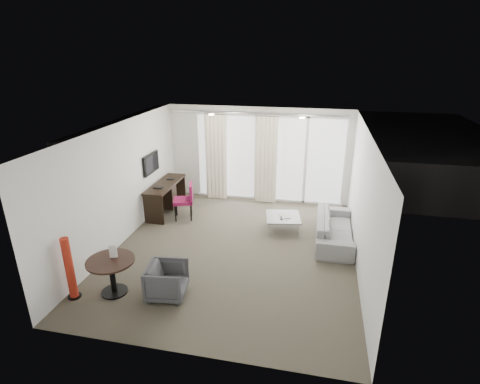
% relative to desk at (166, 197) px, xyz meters
% --- Properties ---
extents(floor, '(5.00, 6.00, 0.00)m').
position_rel_desk_xyz_m(floor, '(2.19, -1.61, -0.39)').
color(floor, '#484336').
rests_on(floor, ground).
extents(ceiling, '(5.00, 6.00, 0.00)m').
position_rel_desk_xyz_m(ceiling, '(2.19, -1.61, 2.21)').
color(ceiling, white).
rests_on(ceiling, ground).
extents(wall_left, '(0.00, 6.00, 2.60)m').
position_rel_desk_xyz_m(wall_left, '(-0.31, -1.61, 0.91)').
color(wall_left, silver).
rests_on(wall_left, ground).
extents(wall_right, '(0.00, 6.00, 2.60)m').
position_rel_desk_xyz_m(wall_right, '(4.69, -1.61, 0.91)').
color(wall_right, silver).
rests_on(wall_right, ground).
extents(wall_front, '(5.00, 0.00, 2.60)m').
position_rel_desk_xyz_m(wall_front, '(2.19, -4.61, 0.91)').
color(wall_front, silver).
rests_on(wall_front, ground).
extents(window_panel, '(4.00, 0.02, 2.38)m').
position_rel_desk_xyz_m(window_panel, '(2.49, 1.38, 0.81)').
color(window_panel, white).
rests_on(window_panel, ground).
extents(window_frame, '(4.10, 0.06, 2.44)m').
position_rel_desk_xyz_m(window_frame, '(2.49, 1.36, 0.81)').
color(window_frame, white).
rests_on(window_frame, ground).
extents(curtain_left, '(0.60, 0.20, 2.38)m').
position_rel_desk_xyz_m(curtain_left, '(1.04, 1.21, 0.81)').
color(curtain_left, silver).
rests_on(curtain_left, ground).
extents(curtain_right, '(0.60, 0.20, 2.38)m').
position_rel_desk_xyz_m(curtain_right, '(2.44, 1.21, 0.81)').
color(curtain_right, silver).
rests_on(curtain_right, ground).
extents(curtain_track, '(4.80, 0.04, 0.04)m').
position_rel_desk_xyz_m(curtain_track, '(2.19, 1.21, 2.06)').
color(curtain_track, '#B2B2B7').
rests_on(curtain_track, ceiling).
extents(downlight_a, '(0.12, 0.12, 0.02)m').
position_rel_desk_xyz_m(downlight_a, '(1.29, -0.01, 2.20)').
color(downlight_a, '#FFE0B2').
rests_on(downlight_a, ceiling).
extents(downlight_b, '(0.12, 0.12, 0.02)m').
position_rel_desk_xyz_m(downlight_b, '(3.39, -0.01, 2.20)').
color(downlight_b, '#FFE0B2').
rests_on(downlight_b, ceiling).
extents(desk, '(0.52, 1.66, 0.78)m').
position_rel_desk_xyz_m(desk, '(0.00, 0.00, 0.00)').
color(desk, black).
rests_on(desk, floor).
extents(tv, '(0.05, 0.80, 0.50)m').
position_rel_desk_xyz_m(tv, '(-0.26, -0.16, 0.96)').
color(tv, black).
rests_on(tv, wall_left).
extents(desk_chair, '(0.62, 0.60, 0.93)m').
position_rel_desk_xyz_m(desk_chair, '(0.59, -0.32, 0.07)').
color(desk_chair, maroon).
rests_on(desk_chair, floor).
extents(round_table, '(1.00, 1.00, 0.66)m').
position_rel_desk_xyz_m(round_table, '(0.46, -3.51, -0.06)').
color(round_table, black).
rests_on(round_table, floor).
extents(menu_card, '(0.13, 0.05, 0.23)m').
position_rel_desk_xyz_m(menu_card, '(0.47, -3.42, 0.33)').
color(menu_card, white).
rests_on(menu_card, round_table).
extents(red_lamp, '(0.26, 0.26, 1.14)m').
position_rel_desk_xyz_m(red_lamp, '(-0.16, -3.77, 0.18)').
color(red_lamp, '#A32515').
rests_on(red_lamp, floor).
extents(tub_armchair, '(0.74, 0.72, 0.61)m').
position_rel_desk_xyz_m(tub_armchair, '(1.42, -3.40, -0.09)').
color(tub_armchair, '#3B3B40').
rests_on(tub_armchair, floor).
extents(coffee_table, '(0.91, 0.91, 0.35)m').
position_rel_desk_xyz_m(coffee_table, '(3.11, -0.45, -0.21)').
color(coffee_table, gray).
rests_on(coffee_table, floor).
extents(remote, '(0.07, 0.16, 0.02)m').
position_rel_desk_xyz_m(remote, '(3.08, -0.58, -0.03)').
color(remote, black).
rests_on(remote, coffee_table).
extents(magazine, '(0.32, 0.36, 0.02)m').
position_rel_desk_xyz_m(magazine, '(3.14, -0.45, -0.03)').
color(magazine, gray).
rests_on(magazine, coffee_table).
extents(sofa, '(0.78, 2.00, 0.58)m').
position_rel_desk_xyz_m(sofa, '(4.28, -0.72, -0.10)').
color(sofa, gray).
rests_on(sofa, floor).
extents(terrace_slab, '(5.60, 3.00, 0.12)m').
position_rel_desk_xyz_m(terrace_slab, '(2.49, 2.89, -0.45)').
color(terrace_slab, '#4D4D50').
rests_on(terrace_slab, ground).
extents(rattan_chair_a, '(0.79, 0.79, 0.88)m').
position_rel_desk_xyz_m(rattan_chair_a, '(3.27, 3.21, 0.05)').
color(rattan_chair_a, '#4B3521').
rests_on(rattan_chair_a, terrace_slab).
extents(rattan_chair_b, '(0.57, 0.57, 0.79)m').
position_rel_desk_xyz_m(rattan_chair_b, '(3.86, 2.99, 0.00)').
color(rattan_chair_b, '#4B3521').
rests_on(rattan_chair_b, terrace_slab).
extents(rattan_table, '(0.59, 0.59, 0.53)m').
position_rel_desk_xyz_m(rattan_table, '(3.48, 2.46, -0.12)').
color(rattan_table, '#4B3521').
rests_on(rattan_table, terrace_slab).
extents(balustrade, '(5.50, 0.06, 1.05)m').
position_rel_desk_xyz_m(balustrade, '(2.49, 4.34, 0.11)').
color(balustrade, '#B2B2B7').
rests_on(balustrade, terrace_slab).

